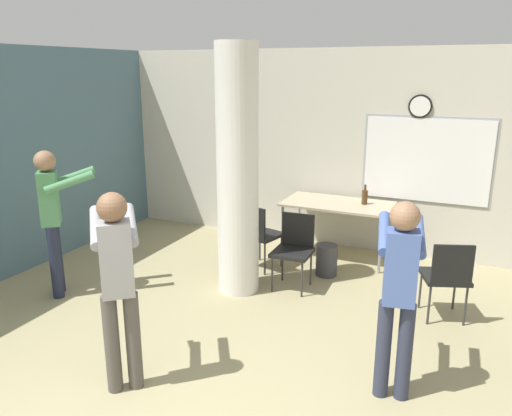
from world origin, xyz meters
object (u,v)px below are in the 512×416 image
chair_mid_room (447,274)px  person_watching_back (53,212)px  chair_table_front (294,246)px  person_playing_front (117,277)px  person_playing_side (399,285)px  folding_table (338,207)px  bottle_on_table (365,197)px  chair_table_left (259,232)px

chair_mid_room → person_watching_back: size_ratio=0.52×
chair_table_front → person_watching_back: (-2.37, -1.31, 0.47)m
chair_mid_room → person_playing_front: 3.24m
chair_table_front → person_playing_front: size_ratio=0.53×
chair_mid_room → person_playing_side: bearing=-100.7°
folding_table → bottle_on_table: bearing=12.5°
bottle_on_table → chair_mid_room: bottle_on_table is taller
chair_table_left → person_playing_front: 2.77m
chair_table_front → person_playing_front: (-0.57, -2.42, 0.46)m
chair_mid_room → person_playing_side: size_ratio=0.54×
person_playing_side → person_watching_back: 3.81m
chair_mid_room → person_playing_front: person_playing_front is taller
chair_table_left → person_playing_front: person_playing_front is taller
person_watching_back → person_playing_front: size_ratio=1.02×
folding_table → bottle_on_table: (0.34, 0.08, 0.16)m
bottle_on_table → chair_table_left: size_ratio=0.31×
chair_table_front → chair_table_left: size_ratio=1.00×
person_playing_side → chair_table_left: bearing=136.2°
folding_table → bottle_on_table: bottle_on_table is taller
person_playing_side → bottle_on_table: bearing=107.3°
chair_table_left → person_watching_back: 2.45m
chair_mid_room → person_watching_back: 4.26m
bottle_on_table → person_playing_front: 3.81m
folding_table → person_playing_front: 3.65m
person_watching_back → folding_table: bearing=43.8°
chair_table_left → person_playing_front: (0.02, -2.73, 0.46)m
person_playing_side → person_watching_back: size_ratio=0.96×
person_playing_side → person_watching_back: (-3.79, 0.31, 0.04)m
bottle_on_table → person_playing_side: person_playing_side is taller
person_playing_side → person_playing_front: size_ratio=0.97×
bottle_on_table → chair_mid_room: bearing=-49.8°
chair_table_front → person_playing_side: (1.42, -1.62, 0.43)m
person_watching_back → person_playing_front: 2.11m
chair_mid_room → person_playing_front: (-2.28, -2.27, 0.46)m
person_playing_side → chair_table_front: bearing=131.2°
chair_table_front → chair_mid_room: bearing=-5.1°
chair_mid_room → person_playing_side: person_playing_side is taller
chair_mid_room → chair_table_front: 1.71m
person_watching_back → person_playing_front: (1.80, -1.11, -0.02)m
bottle_on_table → person_watching_back: bearing=-138.9°
bottle_on_table → folding_table: bearing=-167.5°
chair_table_left → person_playing_front: bearing=-89.5°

